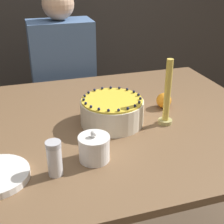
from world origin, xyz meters
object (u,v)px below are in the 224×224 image
at_px(candle, 167,98).
at_px(person_man_blue_shirt, 65,96).
at_px(sugar_bowl, 94,148).
at_px(sugar_shaker, 54,158).
at_px(cake, 112,111).

height_order(candle, person_man_blue_shirt, person_man_blue_shirt).
bearing_deg(candle, sugar_bowl, -154.22).
height_order(sugar_bowl, sugar_shaker, sugar_shaker).
bearing_deg(person_man_blue_shirt, sugar_bowl, 87.15).
distance_m(sugar_bowl, person_man_blue_shirt, 1.09).
relative_size(candle, person_man_blue_shirt, 0.23).
distance_m(sugar_shaker, person_man_blue_shirt, 1.15).
distance_m(cake, sugar_shaker, 0.41).
height_order(sugar_shaker, candle, candle).
bearing_deg(sugar_shaker, candle, 23.48).
relative_size(sugar_shaker, person_man_blue_shirt, 0.10).
relative_size(sugar_bowl, person_man_blue_shirt, 0.09).
bearing_deg(cake, person_man_blue_shirt, 96.40).
height_order(sugar_bowl, person_man_blue_shirt, person_man_blue_shirt).
bearing_deg(candle, person_man_blue_shirt, 109.58).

